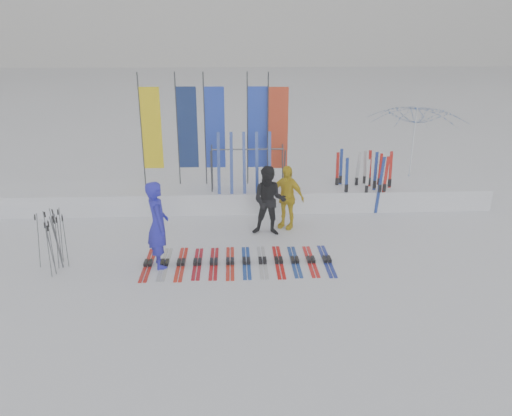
{
  "coord_description": "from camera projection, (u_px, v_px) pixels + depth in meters",
  "views": [
    {
      "loc": [
        -0.31,
        -9.22,
        4.91
      ],
      "look_at": [
        0.2,
        1.6,
        1.0
      ],
      "focal_mm": 35.0,
      "sensor_mm": 36.0,
      "label": 1
    }
  ],
  "objects": [
    {
      "name": "snow_bank",
      "position": [
        244.0,
        196.0,
        14.56
      ],
      "size": [
        14.0,
        1.6,
        0.6
      ],
      "primitive_type": "cube",
      "color": "white",
      "rests_on": "ground"
    },
    {
      "name": "person_yellow",
      "position": [
        286.0,
        197.0,
        12.8
      ],
      "size": [
        1.04,
        0.87,
        1.66
      ],
      "primitive_type": "imported",
      "rotation": [
        0.0,
        0.0,
        -0.58
      ],
      "color": "gold",
      "rests_on": "ground"
    },
    {
      "name": "tent_canopy",
      "position": [
        413.0,
        147.0,
        15.73
      ],
      "size": [
        3.12,
        3.18,
        2.75
      ],
      "primitive_type": "imported",
      "rotation": [
        0.0,
        0.0,
        -0.04
      ],
      "color": "white",
      "rests_on": "ground"
    },
    {
      "name": "feather_flags",
      "position": [
        217.0,
        128.0,
        14.1
      ],
      "size": [
        4.15,
        0.23,
        3.2
      ],
      "color": "#383A3F",
      "rests_on": "ground"
    },
    {
      "name": "pole_cluster",
      "position": [
        54.0,
        242.0,
        10.66
      ],
      "size": [
        0.64,
        0.84,
        1.26
      ],
      "color": "#595B60",
      "rests_on": "ground"
    },
    {
      "name": "ground",
      "position": [
        250.0,
        280.0,
        10.34
      ],
      "size": [
        120.0,
        120.0,
        0.0
      ],
      "primitive_type": "plane",
      "color": "white",
      "rests_on": "ground"
    },
    {
      "name": "person_blue",
      "position": [
        158.0,
        225.0,
        10.63
      ],
      "size": [
        0.64,
        0.8,
        1.93
      ],
      "primitive_type": "imported",
      "rotation": [
        0.0,
        0.0,
        1.85
      ],
      "color": "#2020BE",
      "rests_on": "ground"
    },
    {
      "name": "ski_rack",
      "position": [
        248.0,
        163.0,
        13.82
      ],
      "size": [
        2.04,
        0.8,
        1.23
      ],
      "color": "#383A3F",
      "rests_on": "ground"
    },
    {
      "name": "person_black",
      "position": [
        269.0,
        201.0,
        12.35
      ],
      "size": [
        0.96,
        0.8,
        1.76
      ],
      "primitive_type": "imported",
      "rotation": [
        0.0,
        0.0,
        -0.17
      ],
      "color": "black",
      "rests_on": "ground"
    },
    {
      "name": "upright_skis",
      "position": [
        366.0,
        181.0,
        14.22
      ],
      "size": [
        1.54,
        0.96,
        1.69
      ],
      "color": "navy",
      "rests_on": "ground"
    },
    {
      "name": "ski_row",
      "position": [
        238.0,
        262.0,
        11.06
      ],
      "size": [
        4.13,
        1.69,
        0.07
      ],
      "color": "#B6120E",
      "rests_on": "ground"
    }
  ]
}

